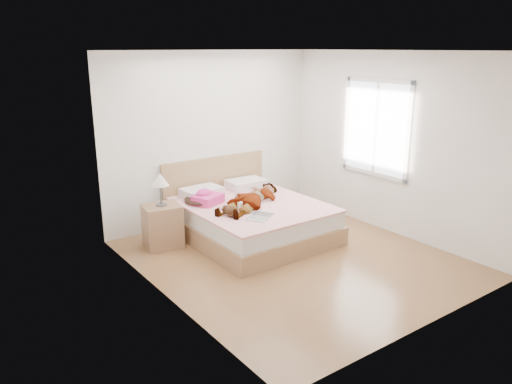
% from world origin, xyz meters
% --- Properties ---
extents(ground, '(4.00, 4.00, 0.00)m').
position_xyz_m(ground, '(0.00, 0.00, 0.00)').
color(ground, '#53321A').
rests_on(ground, ground).
extents(woman, '(1.58, 1.21, 0.21)m').
position_xyz_m(woman, '(0.01, 0.96, 0.61)').
color(woman, silver).
rests_on(woman, bed).
extents(hair, '(0.46, 0.56, 0.08)m').
position_xyz_m(hair, '(-0.56, 1.41, 0.55)').
color(hair, black).
rests_on(hair, bed).
extents(phone, '(0.09, 0.11, 0.06)m').
position_xyz_m(phone, '(-0.49, 1.36, 0.71)').
color(phone, silver).
rests_on(phone, bed).
extents(room_shell, '(4.00, 4.00, 4.00)m').
position_xyz_m(room_shell, '(1.77, 0.30, 1.50)').
color(room_shell, white).
rests_on(room_shell, ground).
extents(bed, '(1.80, 2.08, 1.00)m').
position_xyz_m(bed, '(0.00, 1.04, 0.28)').
color(bed, olive).
rests_on(bed, ground).
extents(towel, '(0.48, 0.44, 0.21)m').
position_xyz_m(towel, '(-0.52, 1.32, 0.59)').
color(towel, '#FE4592').
rests_on(towel, bed).
extents(magazine, '(0.48, 0.44, 0.02)m').
position_xyz_m(magazine, '(-0.25, 0.40, 0.52)').
color(magazine, white).
rests_on(magazine, bed).
extents(coffee_mug, '(0.14, 0.11, 0.10)m').
position_xyz_m(coffee_mug, '(-0.28, 0.82, 0.56)').
color(coffee_mug, white).
rests_on(coffee_mug, bed).
extents(plush_toy, '(0.21, 0.27, 0.14)m').
position_xyz_m(plush_toy, '(-0.55, 0.66, 0.58)').
color(plush_toy, black).
rests_on(plush_toy, bed).
extents(nightstand, '(0.55, 0.50, 1.04)m').
position_xyz_m(nightstand, '(-1.19, 1.38, 0.34)').
color(nightstand, brown).
rests_on(nightstand, ground).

